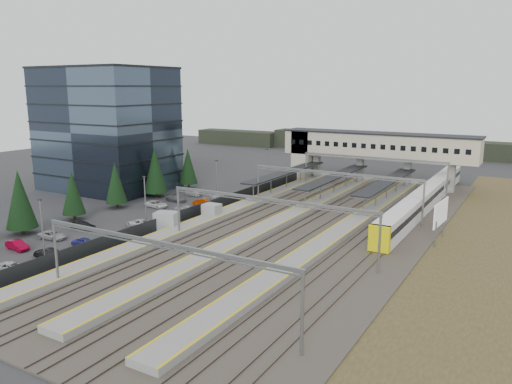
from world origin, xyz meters
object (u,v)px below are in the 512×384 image
Objects in this scene: footbridge at (364,147)px; billboard at (441,214)px; relay_cabin_far at (212,211)px; train at (426,198)px; office_building at (107,129)px; relay_cabin_near at (167,221)px.

footbridge is 6.19× the size of billboard.
relay_cabin_far is 41.81m from footbridge.
train reaches higher than relay_cabin_far.
office_building reaches higher than billboard.
billboard reaches higher than relay_cabin_far.
billboard reaches higher than train.
relay_cabin_near is at bearing -105.65° from footbridge.
footbridge is 40.69m from billboard.
train is (27.77, 23.97, 0.72)m from relay_cabin_far.
relay_cabin_near is 50.42m from footbridge.
relay_cabin_near is 0.09× the size of footbridge.
relay_cabin_far is 0.05× the size of train.
footbridge is at bearing 122.67° from billboard.
relay_cabin_far is 0.06× the size of footbridge.
office_building is at bearing 163.35° from relay_cabin_far.
train is (60.00, 14.34, -10.28)m from office_building.
billboard is at bearing 21.69° from relay_cabin_near.
footbridge is at bearing 74.35° from relay_cabin_near.
office_building is 66.21m from billboard.
relay_cabin_far is at bearing -16.65° from office_building.
footbridge is at bearing 34.47° from office_building.
office_building is 36.87m from relay_cabin_near.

